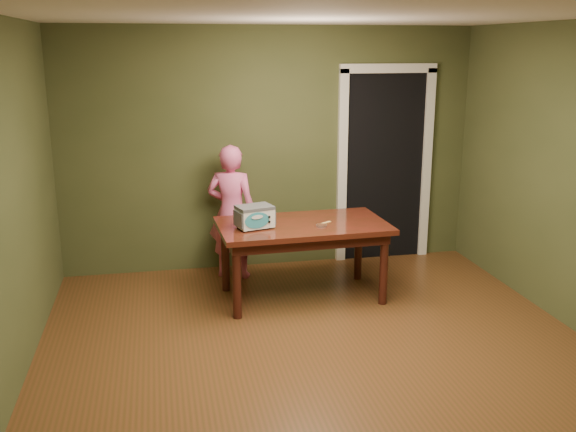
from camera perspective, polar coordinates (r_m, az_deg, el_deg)
The scene contains 8 objects.
floor at distance 5.05m, azimuth 3.70°, elevation -13.32°, with size 5.00×5.00×0.00m, color brown.
room_shell at distance 4.50m, azimuth 4.06°, elevation 6.20°, with size 4.52×5.02×2.61m.
doorway at distance 7.61m, azimuth 7.80°, elevation 4.70°, with size 1.10×0.66×2.25m.
dining_table at distance 6.13m, azimuth 1.30°, elevation -1.54°, with size 1.63×0.96×0.75m.
toy_oven at distance 5.92m, azimuth -2.98°, elevation -0.00°, with size 0.38×0.31×0.21m.
baking_pan at distance 5.99m, azimuth 3.00°, elevation -0.85°, with size 0.10×0.10×0.02m.
spatula at distance 6.10m, azimuth 3.22°, elevation -0.64°, with size 0.18×0.03×0.01m, color #FBCB6D.
child at distance 6.72m, azimuth -5.04°, elevation 0.38°, with size 0.52×0.34×1.41m, color pink.
Camera 1 is at (-1.21, -4.28, 2.38)m, focal length 40.00 mm.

